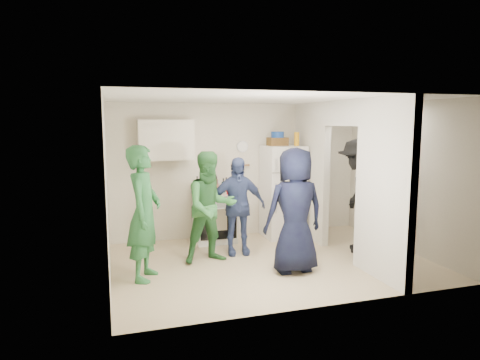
% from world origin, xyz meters
% --- Properties ---
extents(floor, '(4.80, 4.80, 0.00)m').
position_xyz_m(floor, '(0.00, 0.00, 0.00)').
color(floor, '#CAB28E').
rests_on(floor, ground).
extents(wall_back, '(4.80, 0.00, 4.80)m').
position_xyz_m(wall_back, '(0.00, 1.70, 1.25)').
color(wall_back, silver).
rests_on(wall_back, floor).
extents(wall_front, '(4.80, 0.00, 4.80)m').
position_xyz_m(wall_front, '(0.00, -1.70, 1.25)').
color(wall_front, silver).
rests_on(wall_front, floor).
extents(wall_left, '(0.00, 3.40, 3.40)m').
position_xyz_m(wall_left, '(-2.40, 0.00, 1.25)').
color(wall_left, silver).
rests_on(wall_left, floor).
extents(wall_right, '(0.00, 3.40, 3.40)m').
position_xyz_m(wall_right, '(2.40, 0.00, 1.25)').
color(wall_right, silver).
rests_on(wall_right, floor).
extents(ceiling, '(4.80, 4.80, 0.00)m').
position_xyz_m(ceiling, '(0.00, 0.00, 2.50)').
color(ceiling, white).
rests_on(ceiling, wall_back).
extents(partition_pier_back, '(0.12, 1.20, 2.50)m').
position_xyz_m(partition_pier_back, '(1.20, 1.10, 1.25)').
color(partition_pier_back, silver).
rests_on(partition_pier_back, floor).
extents(partition_pier_front, '(0.12, 1.20, 2.50)m').
position_xyz_m(partition_pier_front, '(1.20, -1.10, 1.25)').
color(partition_pier_front, silver).
rests_on(partition_pier_front, floor).
extents(partition_header, '(0.12, 1.00, 0.40)m').
position_xyz_m(partition_header, '(1.20, 0.00, 2.30)').
color(partition_header, silver).
rests_on(partition_header, partition_pier_back).
extents(stove, '(0.75, 0.62, 0.89)m').
position_xyz_m(stove, '(-0.58, 1.37, 0.44)').
color(stove, white).
rests_on(stove, floor).
extents(upper_cabinet, '(0.95, 0.34, 0.70)m').
position_xyz_m(upper_cabinet, '(-1.40, 1.52, 1.85)').
color(upper_cabinet, silver).
rests_on(upper_cabinet, wall_back).
extents(fridge, '(0.71, 0.69, 1.72)m').
position_xyz_m(fridge, '(0.74, 1.34, 0.86)').
color(fridge, white).
rests_on(fridge, floor).
extents(wicker_basket, '(0.35, 0.25, 0.15)m').
position_xyz_m(wicker_basket, '(0.64, 1.39, 1.80)').
color(wicker_basket, brown).
rests_on(wicker_basket, fridge).
extents(blue_bowl, '(0.24, 0.24, 0.11)m').
position_xyz_m(blue_bowl, '(0.64, 1.39, 1.93)').
color(blue_bowl, '#163F9C').
rests_on(blue_bowl, wicker_basket).
extents(yellow_cup_stack_top, '(0.09, 0.09, 0.25)m').
position_xyz_m(yellow_cup_stack_top, '(0.96, 1.24, 1.85)').
color(yellow_cup_stack_top, '#FFB015').
rests_on(yellow_cup_stack_top, fridge).
extents(wall_clock, '(0.22, 0.02, 0.22)m').
position_xyz_m(wall_clock, '(0.05, 1.68, 1.70)').
color(wall_clock, white).
rests_on(wall_clock, wall_back).
extents(spice_shelf, '(0.35, 0.08, 0.03)m').
position_xyz_m(spice_shelf, '(0.00, 1.65, 1.35)').
color(spice_shelf, olive).
rests_on(spice_shelf, wall_back).
extents(nook_window, '(0.03, 0.70, 0.80)m').
position_xyz_m(nook_window, '(2.38, 0.20, 1.65)').
color(nook_window, black).
rests_on(nook_window, wall_right).
extents(nook_window_frame, '(0.04, 0.76, 0.86)m').
position_xyz_m(nook_window_frame, '(2.36, 0.20, 1.65)').
color(nook_window_frame, white).
rests_on(nook_window_frame, wall_right).
extents(nook_valance, '(0.04, 0.82, 0.18)m').
position_xyz_m(nook_valance, '(2.34, 0.20, 2.00)').
color(nook_valance, white).
rests_on(nook_valance, wall_right).
extents(yellow_cup_stack_stove, '(0.09, 0.09, 0.25)m').
position_xyz_m(yellow_cup_stack_stove, '(-0.70, 1.15, 1.01)').
color(yellow_cup_stack_stove, '#EBB013').
rests_on(yellow_cup_stack_stove, stove).
extents(red_cup, '(0.09, 0.09, 0.12)m').
position_xyz_m(red_cup, '(-0.36, 1.17, 0.95)').
color(red_cup, red).
rests_on(red_cup, stove).
extents(person_green_left, '(0.66, 0.79, 1.86)m').
position_xyz_m(person_green_left, '(-1.93, -0.15, 0.93)').
color(person_green_left, '#2F7742').
rests_on(person_green_left, floor).
extents(person_green_center, '(0.91, 0.75, 1.72)m').
position_xyz_m(person_green_center, '(-0.89, 0.29, 0.86)').
color(person_green_center, '#387A35').
rests_on(person_green_center, floor).
extents(person_denim, '(0.97, 0.48, 1.60)m').
position_xyz_m(person_denim, '(-0.39, 0.56, 0.80)').
color(person_denim, '#38497B').
rests_on(person_denim, floor).
extents(person_navy, '(0.90, 0.60, 1.81)m').
position_xyz_m(person_navy, '(0.16, -0.49, 0.91)').
color(person_navy, black).
rests_on(person_navy, floor).
extents(person_nook, '(1.17, 1.41, 1.90)m').
position_xyz_m(person_nook, '(1.59, 0.13, 0.95)').
color(person_nook, black).
rests_on(person_nook, floor).
extents(bottle_a, '(0.06, 0.06, 0.30)m').
position_xyz_m(bottle_a, '(-0.86, 1.48, 1.04)').
color(bottle_a, brown).
rests_on(bottle_a, stove).
extents(bottle_b, '(0.07, 0.07, 0.25)m').
position_xyz_m(bottle_b, '(-0.75, 1.27, 1.01)').
color(bottle_b, '#1B5123').
rests_on(bottle_b, stove).
extents(bottle_c, '(0.07, 0.07, 0.28)m').
position_xyz_m(bottle_c, '(-0.65, 1.51, 1.03)').
color(bottle_c, '#A3ABB1').
rests_on(bottle_c, stove).
extents(bottle_d, '(0.08, 0.08, 0.31)m').
position_xyz_m(bottle_d, '(-0.56, 1.34, 1.04)').
color(bottle_d, '#581D0F').
rests_on(bottle_d, stove).
extents(bottle_e, '(0.08, 0.08, 0.28)m').
position_xyz_m(bottle_e, '(-0.49, 1.54, 1.03)').
color(bottle_e, '#A9B1BB').
rests_on(bottle_e, stove).
extents(bottle_f, '(0.07, 0.07, 0.26)m').
position_xyz_m(bottle_f, '(-0.40, 1.41, 1.02)').
color(bottle_f, '#133628').
rests_on(bottle_f, stove).
extents(bottle_g, '(0.07, 0.07, 0.26)m').
position_xyz_m(bottle_g, '(-0.32, 1.49, 1.02)').
color(bottle_g, brown).
rests_on(bottle_g, stove).
extents(bottle_h, '(0.07, 0.07, 0.27)m').
position_xyz_m(bottle_h, '(-0.88, 1.26, 1.02)').
color(bottle_h, '#B2B2BE').
rests_on(bottle_h, stove).
extents(bottle_i, '(0.06, 0.06, 0.32)m').
position_xyz_m(bottle_i, '(-0.52, 1.48, 1.05)').
color(bottle_i, '#5C330F').
rests_on(bottle_i, stove).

